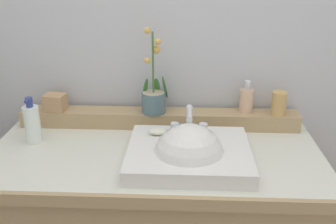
{
  "coord_description": "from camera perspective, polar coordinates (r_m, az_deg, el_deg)",
  "views": [
    {
      "loc": [
        0.11,
        -1.3,
        1.57
      ],
      "look_at": [
        0.05,
        -0.02,
        1.04
      ],
      "focal_mm": 41.47,
      "sensor_mm": 36.0,
      "label": 1
    }
  ],
  "objects": [
    {
      "name": "potted_plant",
      "position": [
        1.63,
        -2.12,
        2.38
      ],
      "size": [
        0.12,
        0.1,
        0.35
      ],
      "color": "slate",
      "rests_on": "back_ledge"
    },
    {
      "name": "soap_bar",
      "position": [
        1.48,
        -1.56,
        -2.88
      ],
      "size": [
        0.07,
        0.04,
        0.02
      ],
      "primitive_type": "ellipsoid",
      "color": "silver",
      "rests_on": "sink_basin"
    },
    {
      "name": "back_ledge",
      "position": [
        1.67,
        -1.34,
        -0.95
      ],
      "size": [
        1.19,
        0.1,
        0.07
      ],
      "primitive_type": "cube",
      "color": "tan",
      "rests_on": "vanity_cabinet"
    },
    {
      "name": "trinket_box",
      "position": [
        1.73,
        -16.25,
        1.36
      ],
      "size": [
        0.09,
        0.08,
        0.07
      ],
      "primitive_type": "cube",
      "rotation": [
        0.0,
        0.0,
        -0.14
      ],
      "color": "tan",
      "rests_on": "back_ledge"
    },
    {
      "name": "tumbler_cup",
      "position": [
        1.67,
        15.99,
        1.2
      ],
      "size": [
        0.06,
        0.06,
        0.1
      ],
      "primitive_type": "cylinder",
      "color": "tan",
      "rests_on": "back_ledge"
    },
    {
      "name": "wall_back",
      "position": [
        1.73,
        -1.06,
        13.25
      ],
      "size": [
        2.92,
        0.2,
        2.59
      ],
      "primitive_type": "cube",
      "color": "silver",
      "rests_on": "ground"
    },
    {
      "name": "lotion_bottle",
      "position": [
        1.61,
        -19.34,
        -1.58
      ],
      "size": [
        0.06,
        0.06,
        0.19
      ],
      "color": "white",
      "rests_on": "vanity_cabinet"
    },
    {
      "name": "soap_dispenser",
      "position": [
        1.67,
        11.44,
        1.81
      ],
      "size": [
        0.06,
        0.06,
        0.14
      ],
      "color": "#DDB291",
      "rests_on": "back_ledge"
    },
    {
      "name": "sink_basin",
      "position": [
        1.39,
        3.07,
        -6.7
      ],
      "size": [
        0.44,
        0.37,
        0.28
      ],
      "color": "white",
      "rests_on": "vanity_cabinet"
    }
  ]
}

